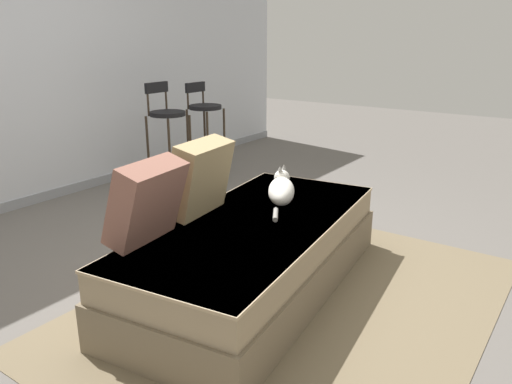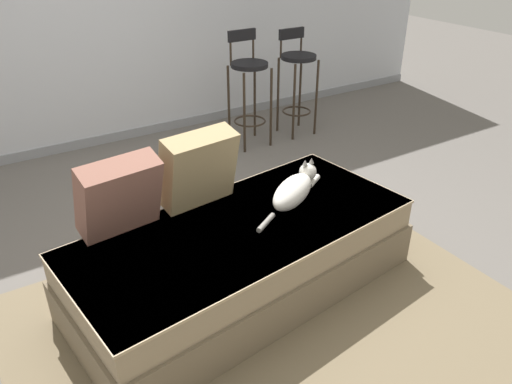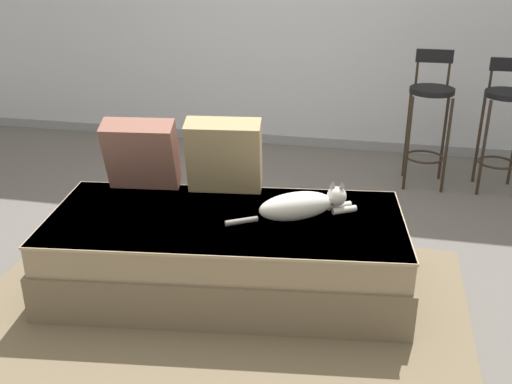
{
  "view_description": "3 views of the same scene",
  "coord_description": "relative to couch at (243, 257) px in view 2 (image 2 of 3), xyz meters",
  "views": [
    {
      "loc": [
        -2.26,
        -1.99,
        1.5
      ],
      "look_at": [
        0.15,
        -0.3,
        0.57
      ],
      "focal_mm": 35.0,
      "sensor_mm": 36.0,
      "label": 1
    },
    {
      "loc": [
        -1.17,
        -2.43,
        1.95
      ],
      "look_at": [
        0.15,
        -0.3,
        0.57
      ],
      "focal_mm": 35.0,
      "sensor_mm": 36.0,
      "label": 2
    },
    {
      "loc": [
        0.78,
        -3.26,
        1.86
      ],
      "look_at": [
        0.15,
        -0.3,
        0.57
      ],
      "focal_mm": 42.0,
      "sensor_mm": 36.0,
      "label": 3
    }
  ],
  "objects": [
    {
      "name": "ground_plane",
      "position": [
        0.0,
        0.4,
        -0.23
      ],
      "size": [
        16.0,
        16.0,
        0.0
      ],
      "primitive_type": "plane",
      "color": "#66605B",
      "rests_on": "ground"
    },
    {
      "name": "cat",
      "position": [
        0.41,
        0.07,
        0.29
      ],
      "size": [
        0.68,
        0.41,
        0.19
      ],
      "color": "white",
      "rests_on": "couch"
    },
    {
      "name": "wall_baseboard_trim",
      "position": [
        0.0,
        2.6,
        -0.18
      ],
      "size": [
        8.0,
        0.02,
        0.09
      ],
      "primitive_type": "cube",
      "color": "gray",
      "rests_on": "ground"
    },
    {
      "name": "throw_pillow_corner",
      "position": [
        -0.58,
        0.28,
        0.44
      ],
      "size": [
        0.45,
        0.32,
        0.45
      ],
      "color": "#936051",
      "rests_on": "couch"
    },
    {
      "name": "bar_stool_by_doorway",
      "position": [
        1.71,
        1.86,
        0.4
      ],
      "size": [
        0.34,
        0.34,
        1.02
      ],
      "color": "#2D2319",
      "rests_on": "ground"
    },
    {
      "name": "area_rug",
      "position": [
        0.0,
        -0.3,
        -0.22
      ],
      "size": [
        2.68,
        2.0,
        0.01
      ],
      "primitive_type": "cube",
      "color": "#75664C",
      "rests_on": "ground"
    },
    {
      "name": "wall_back_panel",
      "position": [
        0.0,
        2.65,
        1.07
      ],
      "size": [
        8.0,
        0.1,
        2.6
      ],
      "primitive_type": "cube",
      "color": "silver",
      "rests_on": "ground"
    },
    {
      "name": "throw_pillow_middle",
      "position": [
        -0.09,
        0.34,
        0.45
      ],
      "size": [
        0.46,
        0.3,
        0.46
      ],
      "color": "tan",
      "rests_on": "couch"
    },
    {
      "name": "couch",
      "position": [
        0.0,
        0.0,
        0.0
      ],
      "size": [
        2.07,
        1.14,
        0.45
      ],
      "color": "#766750",
      "rests_on": "ground"
    },
    {
      "name": "bar_stool_near_window",
      "position": [
        1.16,
        1.86,
        0.39
      ],
      "size": [
        0.34,
        0.34,
        1.06
      ],
      "color": "#2D2319",
      "rests_on": "ground"
    }
  ]
}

